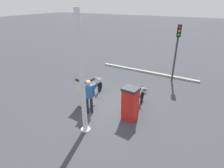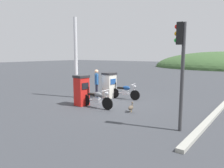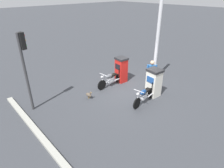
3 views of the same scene
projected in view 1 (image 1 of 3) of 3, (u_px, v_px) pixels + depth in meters
name	position (u px, v px, depth m)	size (l,w,h in m)	color
ground_plane	(111.00, 107.00, 9.29)	(120.00, 120.00, 0.00)	#383A3F
fuel_pump_near	(130.00, 103.00, 8.06)	(0.70, 0.73, 1.56)	red
fuel_pump_far	(86.00, 92.00, 9.13)	(0.75, 0.78, 1.52)	silver
motorcycle_near_pump	(137.00, 100.00, 8.97)	(2.01, 0.56, 0.94)	black
motorcycle_far_pump	(95.00, 89.00, 10.15)	(1.91, 0.56, 0.93)	black
attendant_person	(89.00, 95.00, 8.37)	(0.46, 0.47, 1.72)	#1E1E2D
wandering_duck	(144.00, 89.00, 10.63)	(0.21, 0.46, 0.46)	brown
roadside_traffic_light	(177.00, 44.00, 11.20)	(0.39, 0.27, 3.66)	#38383A
canopy_support_pole	(82.00, 79.00, 6.69)	(0.40, 0.40, 4.77)	silver
road_edge_kerb	(147.00, 72.00, 13.64)	(0.40, 7.34, 0.12)	#9E9E93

